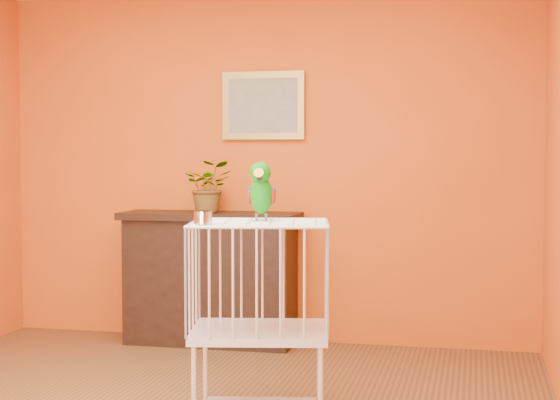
# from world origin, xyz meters

# --- Properties ---
(room_shell) EXTENTS (4.50, 4.50, 4.50)m
(room_shell) POSITION_xyz_m (0.00, 0.00, 1.58)
(room_shell) COLOR #DC5714
(room_shell) RESTS_ON ground
(console_cabinet) EXTENTS (1.30, 0.47, 0.97)m
(console_cabinet) POSITION_xyz_m (-0.35, 2.02, 0.48)
(console_cabinet) COLOR black
(console_cabinet) RESTS_ON ground
(potted_plant) EXTENTS (0.42, 0.45, 0.29)m
(potted_plant) POSITION_xyz_m (-0.36, 2.04, 1.11)
(potted_plant) COLOR #26722D
(potted_plant) RESTS_ON console_cabinet
(framed_picture) EXTENTS (0.62, 0.04, 0.50)m
(framed_picture) POSITION_xyz_m (0.00, 2.22, 1.75)
(framed_picture) COLOR #A58E3B
(framed_picture) RESTS_ON room_shell
(birdcage) EXTENTS (0.77, 0.64, 1.05)m
(birdcage) POSITION_xyz_m (0.48, 0.22, 0.54)
(birdcage) COLOR silver
(birdcage) RESTS_ON ground
(feed_cup) EXTENTS (0.09, 0.09, 0.06)m
(feed_cup) POSITION_xyz_m (0.26, -0.01, 1.08)
(feed_cup) COLOR silver
(feed_cup) RESTS_ON birdcage
(parrot) EXTENTS (0.15, 0.27, 0.31)m
(parrot) POSITION_xyz_m (0.48, 0.28, 1.20)
(parrot) COLOR #59544C
(parrot) RESTS_ON birdcage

